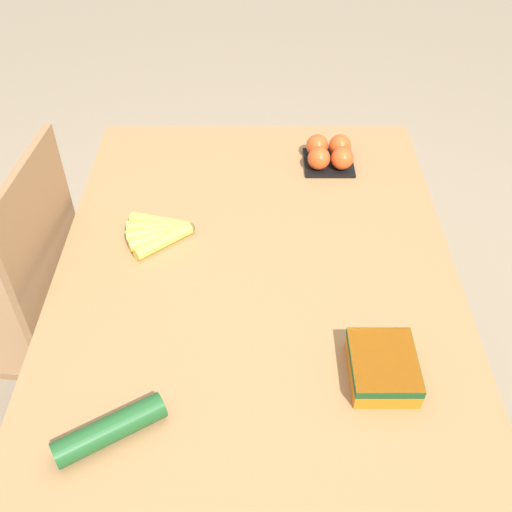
% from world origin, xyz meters
% --- Properties ---
extents(ground_plane, '(12.00, 12.00, 0.00)m').
position_xyz_m(ground_plane, '(0.00, 0.00, 0.00)').
color(ground_plane, gray).
extents(dining_table, '(1.31, 0.98, 0.75)m').
position_xyz_m(dining_table, '(0.00, 0.00, 0.66)').
color(dining_table, '#9E7044').
rests_on(dining_table, ground_plane).
extents(chair, '(0.46, 0.44, 0.99)m').
position_xyz_m(chair, '(0.08, 0.66, 0.51)').
color(chair, '#8E6642').
rests_on(chair, ground_plane).
extents(banana_bunch, '(0.17, 0.18, 0.03)m').
position_xyz_m(banana_bunch, '(0.11, 0.25, 0.77)').
color(banana_bunch, brown).
rests_on(banana_bunch, dining_table).
extents(tomato_pack, '(0.15, 0.15, 0.08)m').
position_xyz_m(tomato_pack, '(0.44, -0.22, 0.79)').
color(tomato_pack, black).
rests_on(tomato_pack, dining_table).
extents(carrot_bag, '(0.16, 0.13, 0.05)m').
position_xyz_m(carrot_bag, '(-0.33, -0.26, 0.79)').
color(carrot_bag, orange).
rests_on(carrot_bag, dining_table).
extents(cucumber_near, '(0.15, 0.21, 0.05)m').
position_xyz_m(cucumber_near, '(-0.47, 0.27, 0.78)').
color(cucumber_near, '#1E5123').
rests_on(cucumber_near, dining_table).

